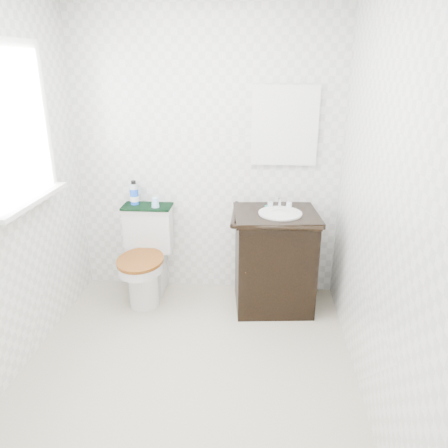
# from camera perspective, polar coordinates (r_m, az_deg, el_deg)

# --- Properties ---
(floor) EXTENTS (2.40, 2.40, 0.00)m
(floor) POSITION_cam_1_polar(r_m,az_deg,el_deg) (3.05, -4.80, -18.67)
(floor) COLOR beige
(floor) RESTS_ON ground
(wall_back) EXTENTS (2.40, 0.00, 2.40)m
(wall_back) POSITION_cam_1_polar(r_m,az_deg,el_deg) (3.63, -2.29, 8.94)
(wall_back) COLOR white
(wall_back) RESTS_ON ground
(wall_front) EXTENTS (2.40, 0.00, 2.40)m
(wall_front) POSITION_cam_1_polar(r_m,az_deg,el_deg) (1.41, -14.25, -10.98)
(wall_front) COLOR white
(wall_front) RESTS_ON ground
(wall_right) EXTENTS (0.00, 2.40, 2.40)m
(wall_right) POSITION_cam_1_polar(r_m,az_deg,el_deg) (2.53, 19.75, 2.63)
(wall_right) COLOR white
(wall_right) RESTS_ON ground
(window) EXTENTS (0.02, 0.70, 0.90)m
(window) POSITION_cam_1_polar(r_m,az_deg,el_deg) (3.01, -25.85, 11.36)
(window) COLOR white
(window) RESTS_ON wall_left
(mirror) EXTENTS (0.50, 0.02, 0.60)m
(mirror) POSITION_cam_1_polar(r_m,az_deg,el_deg) (3.54, 7.95, 12.58)
(mirror) COLOR silver
(mirror) RESTS_ON wall_back
(toilet) EXTENTS (0.42, 0.62, 0.77)m
(toilet) POSITION_cam_1_polar(r_m,az_deg,el_deg) (3.78, -10.05, -4.66)
(toilet) COLOR silver
(toilet) RESTS_ON floor
(vanity) EXTENTS (0.70, 0.62, 0.92)m
(vanity) POSITION_cam_1_polar(r_m,az_deg,el_deg) (3.56, 6.59, -4.43)
(vanity) COLOR black
(vanity) RESTS_ON floor
(trash_bin) EXTENTS (0.23, 0.20, 0.29)m
(trash_bin) POSITION_cam_1_polar(r_m,az_deg,el_deg) (3.86, 4.44, -6.96)
(trash_bin) COLOR silver
(trash_bin) RESTS_ON floor
(towel) EXTENTS (0.41, 0.22, 0.02)m
(towel) POSITION_cam_1_polar(r_m,az_deg,el_deg) (3.73, -10.01, 2.27)
(towel) COLOR black
(towel) RESTS_ON toilet
(mouthwash_bottle) EXTENTS (0.07, 0.07, 0.20)m
(mouthwash_bottle) POSITION_cam_1_polar(r_m,az_deg,el_deg) (3.75, -11.65, 3.92)
(mouthwash_bottle) COLOR blue
(mouthwash_bottle) RESTS_ON towel
(cup) EXTENTS (0.06, 0.06, 0.08)m
(cup) POSITION_cam_1_polar(r_m,az_deg,el_deg) (3.66, -8.98, 2.79)
(cup) COLOR #9BD2FE
(cup) RESTS_ON towel
(soap_bar) EXTENTS (0.06, 0.04, 0.02)m
(soap_bar) POSITION_cam_1_polar(r_m,az_deg,el_deg) (3.55, 5.82, 2.37)
(soap_bar) COLOR #1A7D6D
(soap_bar) RESTS_ON vanity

